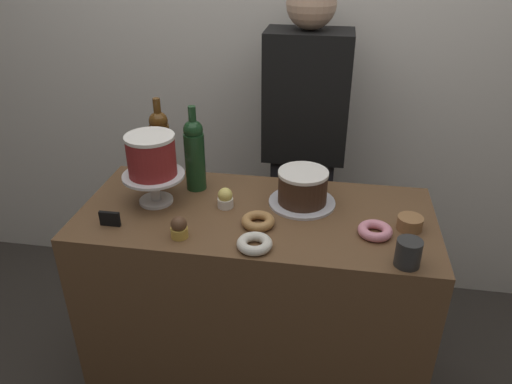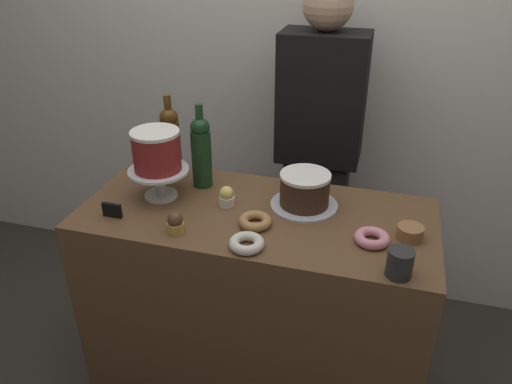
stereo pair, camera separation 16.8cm
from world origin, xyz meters
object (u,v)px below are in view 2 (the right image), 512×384
object	(u,v)px
cake_stand_pedestal	(159,178)
cookie_stack	(410,232)
cupcake_lemon	(227,197)
donut_sugar	(247,243)
white_layer_cake	(156,150)
cupcake_chocolate	(175,223)
coffee_cup_ceramic	(400,263)
chocolate_round_cake	(305,189)
price_sign_chalkboard	(112,210)
donut_maple	(255,221)
wine_bottle_green	(201,151)
wine_bottle_amber	(171,140)
barista_figure	(318,160)
donut_pink	(372,238)

from	to	relation	value
cake_stand_pedestal	cookie_stack	world-z (taller)	cake_stand_pedestal
cupcake_lemon	donut_sugar	xyz separation A→B (m)	(0.14, -0.23, -0.02)
white_layer_cake	cupcake_chocolate	distance (m)	0.30
cupcake_chocolate	donut_sugar	distance (m)	0.25
cake_stand_pedestal	coffee_cup_ceramic	size ratio (longest dim) A/B	2.59
chocolate_round_cake	cookie_stack	world-z (taller)	chocolate_round_cake
cake_stand_pedestal	price_sign_chalkboard	size ratio (longest dim) A/B	3.15
cupcake_lemon	donut_maple	world-z (taller)	cupcake_lemon
donut_maple	price_sign_chalkboard	size ratio (longest dim) A/B	1.60
wine_bottle_green	donut_maple	bearing A→B (deg)	-39.50
wine_bottle_green	donut_sugar	size ratio (longest dim) A/B	2.91
white_layer_cake	cupcake_chocolate	xyz separation A→B (m)	(0.15, -0.21, -0.15)
cake_stand_pedestal	cookie_stack	xyz separation A→B (m)	(0.89, -0.04, -0.06)
chocolate_round_cake	price_sign_chalkboard	xyz separation A→B (m)	(-0.62, -0.25, -0.04)
cupcake_lemon	cookie_stack	xyz separation A→B (m)	(0.63, -0.04, -0.01)
cookie_stack	wine_bottle_amber	bearing A→B (deg)	165.99
cake_stand_pedestal	barista_figure	xyz separation A→B (m)	(0.49, 0.58, -0.12)
cupcake_lemon	donut_maple	xyz separation A→B (m)	(0.13, -0.10, -0.02)
cake_stand_pedestal	cupcake_lemon	size ratio (longest dim) A/B	2.97
wine_bottle_amber	coffee_cup_ceramic	world-z (taller)	wine_bottle_amber
cake_stand_pedestal	donut_pink	distance (m)	0.78
donut_pink	cookie_stack	world-z (taller)	cookie_stack
wine_bottle_amber	wine_bottle_green	distance (m)	0.17
white_layer_cake	chocolate_round_cake	distance (m)	0.54
cake_stand_pedestal	price_sign_chalkboard	xyz separation A→B (m)	(-0.10, -0.18, -0.05)
cake_stand_pedestal	chocolate_round_cake	world-z (taller)	chocolate_round_cake
cake_stand_pedestal	donut_pink	size ratio (longest dim) A/B	1.97
wine_bottle_amber	price_sign_chalkboard	world-z (taller)	wine_bottle_amber
coffee_cup_ceramic	wine_bottle_amber	bearing A→B (deg)	154.07
barista_figure	price_sign_chalkboard	bearing A→B (deg)	-128.05
wine_bottle_amber	coffee_cup_ceramic	xyz separation A→B (m)	(0.90, -0.44, -0.10)
wine_bottle_green	cake_stand_pedestal	bearing A→B (deg)	-131.57
donut_sugar	coffee_cup_ceramic	bearing A→B (deg)	-1.53
wine_bottle_green	coffee_cup_ceramic	xyz separation A→B (m)	(0.74, -0.37, -0.10)
cupcake_chocolate	chocolate_round_cake	bearing A→B (deg)	36.98
wine_bottle_amber	donut_pink	size ratio (longest dim) A/B	2.91
chocolate_round_cake	cupcake_chocolate	bearing A→B (deg)	-143.02
donut_maple	price_sign_chalkboard	xyz separation A→B (m)	(-0.49, -0.08, 0.01)
cupcake_lemon	coffee_cup_ceramic	xyz separation A→B (m)	(0.60, -0.25, 0.01)
cake_stand_pedestal	cupcake_chocolate	xyz separation A→B (m)	(0.15, -0.21, -0.04)
wine_bottle_green	cupcake_chocolate	bearing A→B (deg)	-83.88
chocolate_round_cake	cupcake_lemon	bearing A→B (deg)	-165.78
chocolate_round_cake	cupcake_lemon	distance (m)	0.28
cupcake_chocolate	wine_bottle_amber	bearing A→B (deg)	115.31
white_layer_cake	cupcake_chocolate	bearing A→B (deg)	-53.57
cake_stand_pedestal	wine_bottle_green	bearing A→B (deg)	48.43
white_layer_cake	wine_bottle_amber	xyz separation A→B (m)	(-0.04, 0.20, -0.04)
cake_stand_pedestal	price_sign_chalkboard	world-z (taller)	cake_stand_pedestal
donut_sugar	cookie_stack	bearing A→B (deg)	21.56
donut_sugar	cupcake_chocolate	bearing A→B (deg)	174.89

